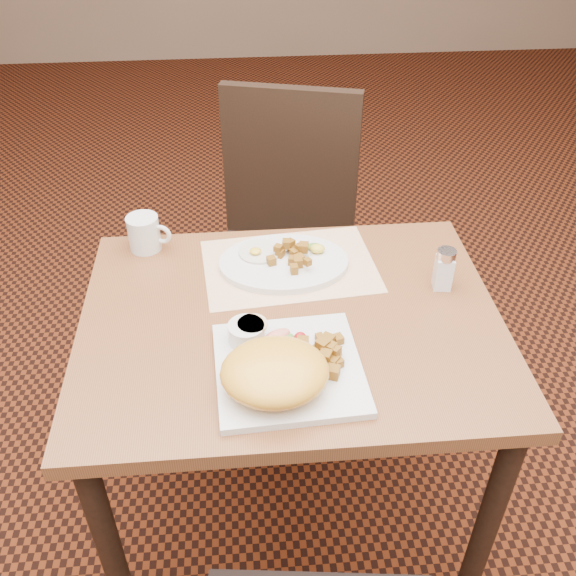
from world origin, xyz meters
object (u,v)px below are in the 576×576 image
(coffee_mug, at_px, (145,233))
(plate_oval, at_px, (284,263))
(salt_shaker, at_px, (444,269))
(chair_far, at_px, (284,235))
(plate_square, at_px, (289,369))
(table, at_px, (291,355))

(coffee_mug, bearing_deg, plate_oval, -17.92)
(plate_oval, height_order, salt_shaker, salt_shaker)
(chair_far, relative_size, plate_oval, 3.19)
(coffee_mug, bearing_deg, chair_far, 43.89)
(coffee_mug, bearing_deg, salt_shaker, -17.55)
(coffee_mug, bearing_deg, plate_square, -55.51)
(salt_shaker, bearing_deg, plate_square, -146.99)
(chair_far, relative_size, plate_square, 3.46)
(plate_oval, bearing_deg, table, -89.79)
(plate_square, bearing_deg, coffee_mug, 124.49)
(plate_square, distance_m, salt_shaker, 0.44)
(chair_far, bearing_deg, plate_square, 100.89)
(plate_oval, bearing_deg, plate_square, -92.98)
(plate_square, xyz_separation_m, coffee_mug, (-0.31, 0.45, 0.04))
(plate_square, bearing_deg, salt_shaker, 33.01)
(plate_square, height_order, salt_shaker, salt_shaker)
(plate_square, bearing_deg, chair_far, 86.11)
(table, xyz_separation_m, coffee_mug, (-0.33, 0.29, 0.15))
(chair_far, bearing_deg, plate_oval, 100.20)
(table, relative_size, salt_shaker, 9.00)
(plate_square, height_order, plate_oval, plate_oval)
(table, relative_size, coffee_mug, 8.35)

